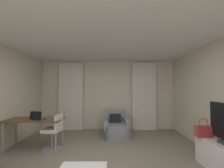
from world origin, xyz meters
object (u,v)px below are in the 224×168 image
object	(u,v)px
armchair	(115,127)
desk_chair	(53,134)
handbag_primary	(203,131)
laptop	(37,118)
desk	(34,122)

from	to	relation	value
armchair	desk_chair	size ratio (longest dim) A/B	1.04
desk_chair	handbag_primary	size ratio (longest dim) A/B	2.39
armchair	handbag_primary	xyz separation A→B (m)	(1.73, -1.83, 0.40)
armchair	handbag_primary	size ratio (longest dim) A/B	2.50
armchair	laptop	bearing A→B (deg)	-148.50
armchair	desk_chair	bearing A→B (deg)	-143.65
handbag_primary	desk	bearing A→B (deg)	168.85
desk	desk_chair	world-z (taller)	desk_chair
armchair	desk_chair	world-z (taller)	desk_chair
armchair	desk	bearing A→B (deg)	-152.54
desk	handbag_primary	distance (m)	3.88
armchair	laptop	size ratio (longest dim) A/B	2.46
desk	laptop	distance (m)	0.21
desk_chair	armchair	bearing A→B (deg)	36.35
desk	laptop	bearing A→B (deg)	-41.90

